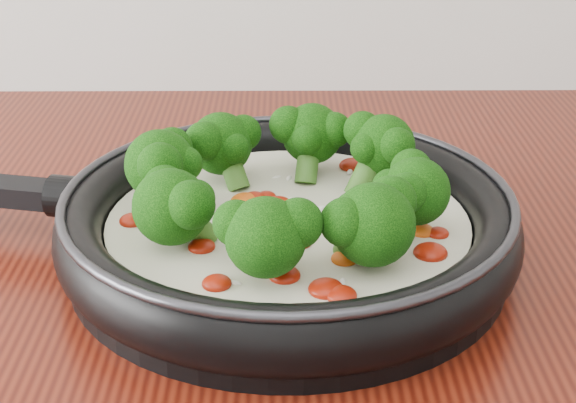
{
  "coord_description": "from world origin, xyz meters",
  "views": [
    {
      "loc": [
        0.08,
        0.5,
        1.22
      ],
      "look_at": [
        0.08,
        1.07,
        0.95
      ],
      "focal_mm": 53.54,
      "sensor_mm": 36.0,
      "label": 1
    }
  ],
  "objects": [
    {
      "name": "skillet",
      "position": [
        0.08,
        1.07,
        0.94
      ],
      "size": [
        0.56,
        0.41,
        0.1
      ],
      "color": "black",
      "rests_on": "counter"
    }
  ]
}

